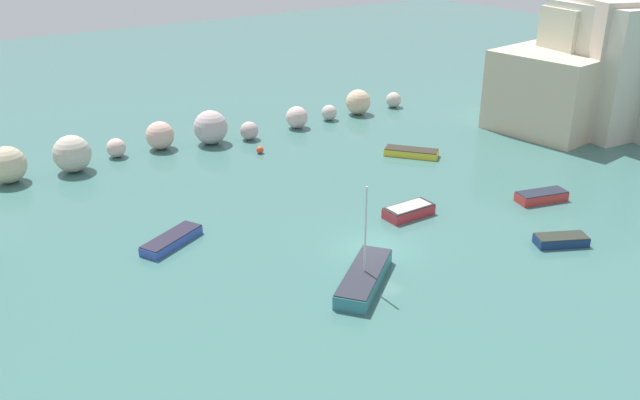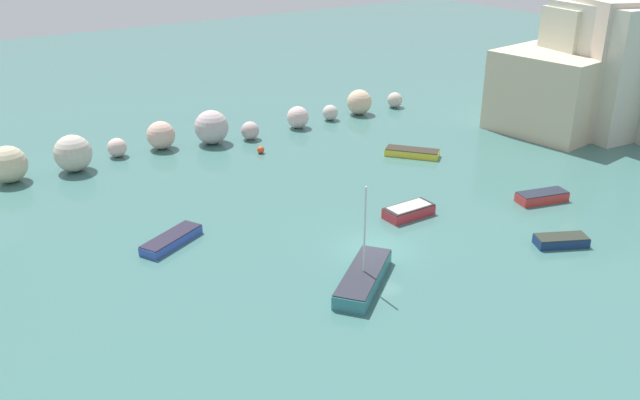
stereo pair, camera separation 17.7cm
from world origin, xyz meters
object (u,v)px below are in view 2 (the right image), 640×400
at_px(moored_boat_2, 542,197).
at_px(moored_boat_5, 412,153).
at_px(moored_boat_1, 561,241).
at_px(moored_boat_0, 363,278).
at_px(moored_boat_4, 172,240).
at_px(channel_buoy, 261,150).
at_px(moored_boat_3, 409,211).

distance_m(moored_boat_2, moored_boat_5, 11.33).
bearing_deg(moored_boat_1, moored_boat_0, -166.33).
relative_size(moored_boat_0, moored_boat_4, 1.30).
xyz_separation_m(channel_buoy, moored_boat_3, (1.76, -15.24, 0.08)).
height_order(channel_buoy, moored_boat_0, moored_boat_0).
relative_size(moored_boat_0, moored_boat_5, 1.35).
xyz_separation_m(moored_boat_1, moored_boat_5, (2.96, 15.91, -0.00)).
xyz_separation_m(moored_boat_0, moored_boat_5, (14.84, 13.00, -0.13)).
relative_size(channel_buoy, moored_boat_5, 0.14).
bearing_deg(moored_boat_0, moored_boat_3, 176.71).
bearing_deg(moored_boat_5, moored_boat_1, 131.11).
relative_size(moored_boat_1, moored_boat_4, 0.75).
bearing_deg(moored_boat_4, channel_buoy, 15.48).
bearing_deg(moored_boat_4, moored_boat_2, -45.75).
bearing_deg(moored_boat_4, moored_boat_1, -60.89).
relative_size(moored_boat_2, moored_boat_3, 1.11).
bearing_deg(moored_boat_2, moored_boat_1, 64.19).
bearing_deg(moored_boat_1, moored_boat_5, 106.90).
relative_size(channel_buoy, moored_boat_2, 0.16).
relative_size(moored_boat_2, moored_boat_5, 0.88).
distance_m(moored_boat_1, moored_boat_3, 9.02).
height_order(moored_boat_1, moored_boat_5, moored_boat_1).
xyz_separation_m(channel_buoy, moored_boat_1, (6.28, -23.04, 0.00)).
xyz_separation_m(moored_boat_0, moored_boat_2, (15.99, 1.73, -0.08)).
bearing_deg(channel_buoy, moored_boat_3, -83.40).
distance_m(moored_boat_0, moored_boat_2, 16.08).
relative_size(moored_boat_1, moored_boat_3, 0.97).
relative_size(moored_boat_1, moored_boat_5, 0.78).
xyz_separation_m(moored_boat_3, moored_boat_4, (-13.56, 4.80, -0.09)).
relative_size(channel_buoy, moored_boat_3, 0.18).
bearing_deg(moored_boat_0, channel_buoy, -142.48).
distance_m(moored_boat_1, moored_boat_5, 16.19).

